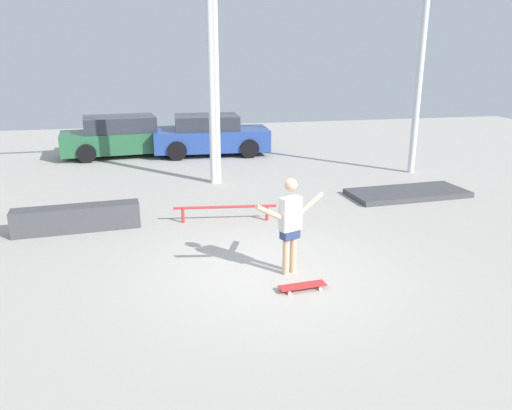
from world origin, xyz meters
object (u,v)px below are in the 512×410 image
object	(u,v)px
grind_box	(77,218)
manual_pad	(408,193)
parked_car_blue	(210,135)
skateboarder	(290,221)
grind_rail	(225,209)
skateboard	(302,286)
parked_car_green	(124,137)

from	to	relation	value
grind_box	manual_pad	bearing A→B (deg)	6.71
manual_pad	parked_car_blue	bearing A→B (deg)	123.58
skateboarder	grind_rail	xyz separation A→B (m)	(-0.65, 2.89, -0.65)
skateboard	skateboarder	bearing A→B (deg)	88.21
grind_rail	parked_car_blue	distance (m)	7.59
grind_box	parked_car_green	bearing A→B (deg)	84.78
skateboarder	parked_car_blue	distance (m)	10.45
grind_box	grind_rail	size ratio (longest dim) A/B	1.13
parked_car_green	parked_car_blue	bearing A→B (deg)	-14.06
grind_rail	parked_car_blue	size ratio (longest dim) A/B	0.54
parked_car_green	skateboard	bearing A→B (deg)	-80.91
skateboarder	parked_car_green	bearing A→B (deg)	83.95
skateboarder	manual_pad	xyz separation A→B (m)	(4.32, 3.92, -0.87)
skateboarder	grind_rail	world-z (taller)	skateboarder
skateboard	grind_box	size ratio (longest dim) A/B	0.31
skateboarder	parked_car_green	xyz separation A→B (m)	(-3.05, 10.88, -0.25)
manual_pad	parked_car_green	world-z (taller)	parked_car_green
manual_pad	parked_car_blue	xyz separation A→B (m)	(-4.33, 6.53, 0.62)
grind_rail	parked_car_green	bearing A→B (deg)	106.71
skateboarder	skateboard	bearing A→B (deg)	-108.55
parked_car_blue	manual_pad	bearing A→B (deg)	-53.82
grind_box	parked_car_green	distance (m)	7.96
grind_rail	parked_car_blue	world-z (taller)	parked_car_blue
manual_pad	parked_car_green	bearing A→B (deg)	136.63
grind_box	manual_pad	size ratio (longest dim) A/B	0.83
manual_pad	grind_rail	xyz separation A→B (m)	(-4.97, -1.03, 0.22)
skateboarder	parked_car_blue	bearing A→B (deg)	68.36
skateboard	manual_pad	world-z (taller)	manual_pad
grind_box	parked_car_blue	xyz separation A→B (m)	(3.76, 7.48, 0.43)
grind_rail	skateboarder	bearing A→B (deg)	-77.37
manual_pad	grind_box	bearing A→B (deg)	-173.29
grind_rail	parked_car_green	xyz separation A→B (m)	(-2.40, 7.99, 0.40)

